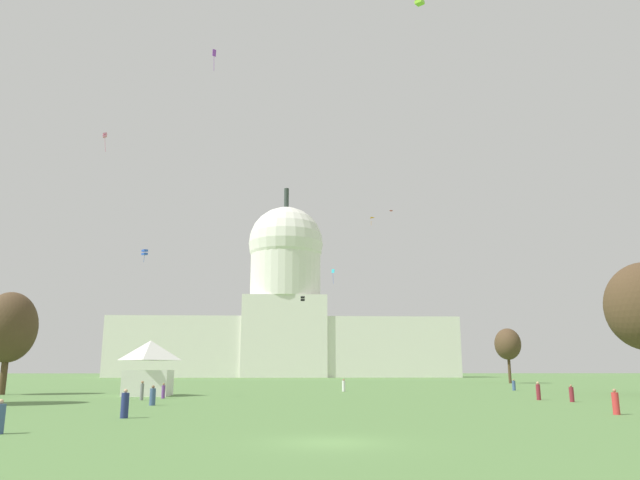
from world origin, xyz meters
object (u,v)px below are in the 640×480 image
at_px(kite_black_low, 303,299).
at_px(kite_violet_high, 214,55).
at_px(tree_west_far, 9,327).
at_px(person_denim_near_tree_east, 153,396).
at_px(event_tent, 149,368).
at_px(person_grey_mid_left, 142,391).
at_px(capitol_building, 285,316).
at_px(kite_lime_high, 420,0).
at_px(kite_orange_high, 371,218).
at_px(kite_red_high, 393,212).
at_px(person_white_front_left, 344,386).
at_px(person_grey_edge_west, 153,385).
at_px(kite_pink_high, 105,136).
at_px(kite_blue_mid, 145,252).
at_px(person_red_edge_east, 616,403).
at_px(kite_cyan_mid, 333,272).
at_px(person_maroon_aisle_center, 538,392).
at_px(person_purple_back_center, 163,391).
at_px(person_navy_near_tree_west, 125,405).
at_px(tree_east_near, 508,344).
at_px(person_denim_back_left, 514,385).
at_px(person_maroon_deep_crowd, 572,394).

bearing_deg(kite_black_low, kite_violet_high, 41.76).
bearing_deg(tree_west_far, person_denim_near_tree_east, -44.07).
height_order(tree_west_far, person_denim_near_tree_east, tree_west_far).
height_order(event_tent, person_grey_mid_left, event_tent).
bearing_deg(kite_black_low, capitol_building, -77.53).
height_order(capitol_building, kite_lime_high, capitol_building).
distance_m(kite_orange_high, kite_red_high, 50.43).
bearing_deg(person_white_front_left, person_grey_edge_west, -92.55).
relative_size(kite_violet_high, kite_pink_high, 1.20).
bearing_deg(kite_pink_high, kite_black_low, 86.23).
bearing_deg(kite_blue_mid, capitol_building, -72.50).
bearing_deg(person_denim_near_tree_east, kite_lime_high, 94.60).
bearing_deg(person_red_edge_east, event_tent, 46.56).
bearing_deg(kite_cyan_mid, capitol_building, 14.47).
xyz_separation_m(person_grey_mid_left, person_maroon_aisle_center, (36.29, -1.40, -0.06)).
relative_size(person_purple_back_center, kite_cyan_mid, 0.36).
bearing_deg(capitol_building, person_navy_near_tree_west, -92.23).
distance_m(person_denim_near_tree_east, kite_pink_high, 65.41).
height_order(person_maroon_aisle_center, person_grey_edge_west, person_grey_edge_west).
height_order(capitol_building, kite_pink_high, capitol_building).
distance_m(person_navy_near_tree_west, kite_red_high, 98.84).
relative_size(kite_black_low, kite_red_high, 0.79).
bearing_deg(person_maroon_aisle_center, tree_east_near, 169.74).
bearing_deg(person_denim_near_tree_east, kite_orange_high, 165.93).
bearing_deg(person_denim_near_tree_east, event_tent, -163.97).
xyz_separation_m(person_white_front_left, person_denim_back_left, (22.92, 2.49, -0.06)).
xyz_separation_m(event_tent, tree_west_far, (-16.85, 3.79, 4.48)).
bearing_deg(kite_cyan_mid, person_denim_near_tree_east, 169.21).
height_order(event_tent, person_white_front_left, event_tent).
height_order(person_grey_edge_west, kite_cyan_mid, kite_cyan_mid).
height_order(person_red_edge_east, kite_violet_high, kite_violet_high).
relative_size(person_grey_mid_left, person_red_edge_east, 1.10).
distance_m(person_white_front_left, person_grey_edge_west, 23.85).
bearing_deg(person_purple_back_center, event_tent, 16.76).
relative_size(person_maroon_deep_crowd, kite_black_low, 1.51).
xyz_separation_m(person_grey_edge_west, kite_blue_mid, (-17.08, 58.93, 28.40)).
distance_m(person_denim_back_left, kite_red_high, 56.74).
xyz_separation_m(person_denim_near_tree_east, kite_lime_high, (22.68, 1.23, 36.49)).
distance_m(kite_lime_high, kite_blue_mid, 97.40).
bearing_deg(person_denim_back_left, person_maroon_aisle_center, -171.64).
xyz_separation_m(person_purple_back_center, person_maroon_aisle_center, (35.00, -4.47, 0.08)).
relative_size(tree_west_far, kite_lime_high, 11.07).
height_order(tree_west_far, person_maroon_deep_crowd, tree_west_far).
bearing_deg(event_tent, person_denim_near_tree_east, -78.10).
bearing_deg(person_grey_edge_west, person_purple_back_center, -47.71).
bearing_deg(person_denim_back_left, person_grey_edge_west, 118.10).
bearing_deg(person_grey_edge_west, kite_orange_high, 92.95).
distance_m(person_denim_near_tree_east, kite_cyan_mid, 116.24).
height_order(person_white_front_left, kite_orange_high, kite_orange_high).
height_order(tree_west_far, person_grey_mid_left, tree_west_far).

